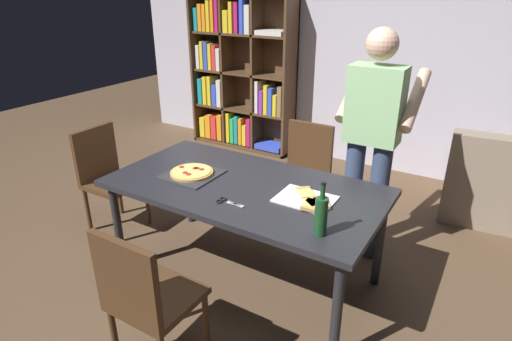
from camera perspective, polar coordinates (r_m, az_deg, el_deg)
name	(u,v)px	position (r m, az deg, el deg)	size (l,w,h in m)	color
ground_plane	(246,274)	(3.27, -1.40, -13.86)	(12.00, 12.00, 0.00)	brown
back_wall	(371,44)	(5.01, 15.27, 16.16)	(6.40, 0.10, 2.80)	#BCB7C6
dining_table	(245,193)	(2.90, -1.53, -3.11)	(1.87, 0.98, 0.75)	#232328
chair_near_camera	(145,295)	(2.37, -14.81, -15.96)	(0.42, 0.42, 0.90)	#472D19
chair_far_side	(304,168)	(3.76, 6.54, 0.33)	(0.42, 0.42, 0.90)	#472D19
chair_left_end	(106,173)	(3.87, -19.56, -0.27)	(0.42, 0.42, 0.90)	#472D19
bookshelf	(239,76)	(5.56, -2.31, 12.67)	(1.40, 0.35, 1.95)	#513823
person_serving_pizza	(372,135)	(3.19, 15.44, 4.68)	(0.55, 0.54, 1.75)	#38476B
pepperoni_pizza_on_tray	(192,173)	(3.05, -8.68, -0.33)	(0.37, 0.37, 0.04)	#2D2D33
pizza_slices_on_towel	(309,200)	(2.67, 7.21, -3.97)	(0.37, 0.29, 0.03)	white
wine_bottle	(321,215)	(2.30, 8.80, -5.98)	(0.07, 0.07, 0.32)	#194723
kitchen_scissors	(226,202)	(2.65, -4.08, -4.21)	(0.19, 0.08, 0.01)	silver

